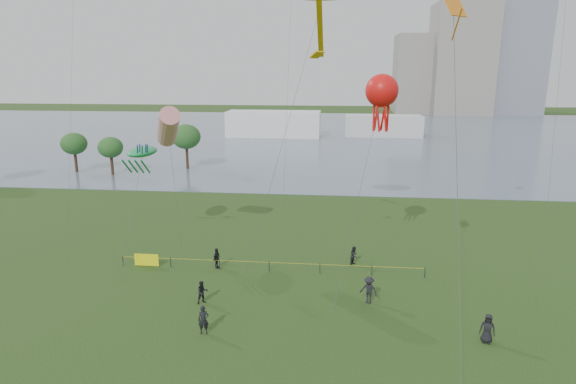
# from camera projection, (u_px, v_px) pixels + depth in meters

# --- Properties ---
(lake) EXTENTS (400.00, 120.00, 0.08)m
(lake) POSITION_uv_depth(u_px,v_px,m) (325.00, 134.00, 118.88)
(lake) COLOR slate
(lake) RESTS_ON ground_plane
(building_mid) EXTENTS (20.00, 20.00, 38.00)m
(building_mid) POSITION_uv_depth(u_px,v_px,m) (461.00, 60.00, 169.51)
(building_mid) COLOR gray
(building_mid) RESTS_ON ground_plane
(building_low) EXTENTS (16.00, 18.00, 28.00)m
(building_low) POSITION_uv_depth(u_px,v_px,m) (417.00, 74.00, 177.90)
(building_low) COLOR gray
(building_low) RESTS_ON ground_plane
(pavilion_left) EXTENTS (22.00, 8.00, 6.00)m
(pavilion_left) POSITION_uv_depth(u_px,v_px,m) (274.00, 124.00, 114.50)
(pavilion_left) COLOR white
(pavilion_left) RESTS_ON ground_plane
(pavilion_right) EXTENTS (18.00, 7.00, 5.00)m
(pavilion_right) POSITION_uv_depth(u_px,v_px,m) (383.00, 126.00, 114.97)
(pavilion_right) COLOR silver
(pavilion_right) RESTS_ON ground_plane
(trees) EXTENTS (30.02, 17.40, 7.16)m
(trees) POSITION_uv_depth(u_px,v_px,m) (93.00, 143.00, 71.91)
(trees) COLOR #332117
(trees) RESTS_ON ground_plane
(fence) EXTENTS (24.07, 0.07, 1.05)m
(fence) POSITION_uv_depth(u_px,v_px,m) (193.00, 262.00, 38.42)
(fence) COLOR black
(fence) RESTS_ON ground_plane
(spectator_a) EXTENTS (0.98, 0.93, 1.59)m
(spectator_a) POSITION_uv_depth(u_px,v_px,m) (202.00, 292.00, 32.60)
(spectator_a) COLOR black
(spectator_a) RESTS_ON ground_plane
(spectator_b) EXTENTS (1.43, 1.17, 1.92)m
(spectator_b) POSITION_uv_depth(u_px,v_px,m) (369.00, 290.00, 32.56)
(spectator_b) COLOR black
(spectator_b) RESTS_ON ground_plane
(spectator_c) EXTENTS (0.62, 1.04, 1.65)m
(spectator_c) POSITION_uv_depth(u_px,v_px,m) (217.00, 258.00, 38.42)
(spectator_c) COLOR black
(spectator_c) RESTS_ON ground_plane
(spectator_d) EXTENTS (1.00, 0.81, 1.78)m
(spectator_d) POSITION_uv_depth(u_px,v_px,m) (488.00, 328.00, 27.84)
(spectator_d) COLOR black
(spectator_d) RESTS_ON ground_plane
(spectator_f) EXTENTS (0.71, 0.53, 1.78)m
(spectator_f) POSITION_uv_depth(u_px,v_px,m) (203.00, 320.00, 28.79)
(spectator_f) COLOR black
(spectator_f) RESTS_ON ground_plane
(spectator_g) EXTENTS (0.88, 0.95, 1.56)m
(spectator_g) POSITION_uv_depth(u_px,v_px,m) (354.00, 256.00, 39.07)
(spectator_g) COLOR black
(spectator_g) RESTS_ON ground_plane
(kite_windsock) EXTENTS (4.15, 5.10, 12.74)m
(kite_windsock) POSITION_uv_depth(u_px,v_px,m) (168.00, 127.00, 39.09)
(kite_windsock) COLOR #3F3F42
(kite_creature) EXTENTS (2.28, 10.32, 8.87)m
(kite_creature) POSITION_uv_depth(u_px,v_px,m) (142.00, 152.00, 42.18)
(kite_creature) COLOR #3F3F42
(kite_octopus) EXTENTS (4.30, 7.67, 15.18)m
(kite_octopus) POSITION_uv_depth(u_px,v_px,m) (382.00, 92.00, 34.39)
(kite_octopus) COLOR #3F3F42
(kite_delta) EXTENTS (1.42, 11.08, 19.06)m
(kite_delta) POSITION_uv_depth(u_px,v_px,m) (455.00, 28.00, 22.65)
(kite_delta) COLOR #3F3F42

